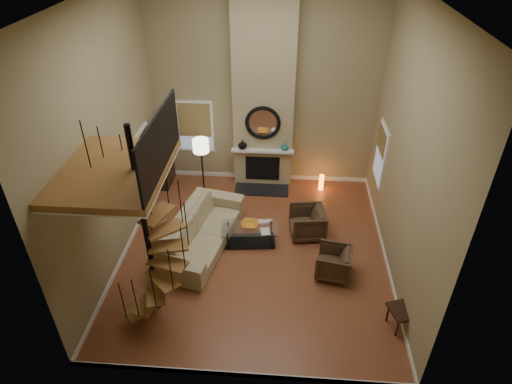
# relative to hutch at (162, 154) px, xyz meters

# --- Properties ---
(ground) EXTENTS (6.00, 6.50, 0.01)m
(ground) POSITION_rel_hutch_xyz_m (2.81, -2.77, -0.95)
(ground) COLOR #9C5632
(ground) RESTS_ON ground
(back_wall) EXTENTS (6.00, 0.02, 5.50)m
(back_wall) POSITION_rel_hutch_xyz_m (2.81, 0.48, 1.80)
(back_wall) COLOR #968A61
(back_wall) RESTS_ON ground
(front_wall) EXTENTS (6.00, 0.02, 5.50)m
(front_wall) POSITION_rel_hutch_xyz_m (2.81, -6.02, 1.80)
(front_wall) COLOR #968A61
(front_wall) RESTS_ON ground
(left_wall) EXTENTS (0.02, 6.50, 5.50)m
(left_wall) POSITION_rel_hutch_xyz_m (-0.19, -2.77, 1.80)
(left_wall) COLOR #968A61
(left_wall) RESTS_ON ground
(right_wall) EXTENTS (0.02, 6.50, 5.50)m
(right_wall) POSITION_rel_hutch_xyz_m (5.81, -2.77, 1.80)
(right_wall) COLOR #968A61
(right_wall) RESTS_ON ground
(baseboard_back) EXTENTS (6.00, 0.02, 0.12)m
(baseboard_back) POSITION_rel_hutch_xyz_m (2.81, 0.47, -0.89)
(baseboard_back) COLOR white
(baseboard_back) RESTS_ON ground
(baseboard_front) EXTENTS (6.00, 0.02, 0.12)m
(baseboard_front) POSITION_rel_hutch_xyz_m (2.81, -6.01, -0.89)
(baseboard_front) COLOR white
(baseboard_front) RESTS_ON ground
(baseboard_left) EXTENTS (0.02, 6.50, 0.12)m
(baseboard_left) POSITION_rel_hutch_xyz_m (-0.18, -2.77, -0.89)
(baseboard_left) COLOR white
(baseboard_left) RESTS_ON ground
(baseboard_right) EXTENTS (0.02, 6.50, 0.12)m
(baseboard_right) POSITION_rel_hutch_xyz_m (5.80, -2.77, -0.89)
(baseboard_right) COLOR white
(baseboard_right) RESTS_ON ground
(chimney_breast) EXTENTS (1.60, 0.38, 5.50)m
(chimney_breast) POSITION_rel_hutch_xyz_m (2.81, 0.29, 1.80)
(chimney_breast) COLOR tan
(chimney_breast) RESTS_ON ground
(hearth) EXTENTS (1.50, 0.60, 0.04)m
(hearth) POSITION_rel_hutch_xyz_m (2.81, -0.20, -0.93)
(hearth) COLOR black
(hearth) RESTS_ON ground
(firebox) EXTENTS (0.95, 0.02, 0.72)m
(firebox) POSITION_rel_hutch_xyz_m (2.81, 0.09, -0.40)
(firebox) COLOR black
(firebox) RESTS_ON chimney_breast
(mantel) EXTENTS (1.70, 0.18, 0.06)m
(mantel) POSITION_rel_hutch_xyz_m (2.81, 0.01, 0.20)
(mantel) COLOR white
(mantel) RESTS_ON chimney_breast
(mirror_frame) EXTENTS (0.94, 0.10, 0.94)m
(mirror_frame) POSITION_rel_hutch_xyz_m (2.81, 0.07, 1.00)
(mirror_frame) COLOR black
(mirror_frame) RESTS_ON chimney_breast
(mirror_disc) EXTENTS (0.80, 0.01, 0.80)m
(mirror_disc) POSITION_rel_hutch_xyz_m (2.81, 0.08, 1.00)
(mirror_disc) COLOR white
(mirror_disc) RESTS_ON chimney_breast
(vase_left) EXTENTS (0.24, 0.24, 0.25)m
(vase_left) POSITION_rel_hutch_xyz_m (2.26, 0.05, 0.35)
(vase_left) COLOR black
(vase_left) RESTS_ON mantel
(vase_right) EXTENTS (0.20, 0.20, 0.21)m
(vase_right) POSITION_rel_hutch_xyz_m (3.41, 0.05, 0.33)
(vase_right) COLOR #1C6262
(vase_right) RESTS_ON mantel
(window_back) EXTENTS (1.02, 0.06, 1.52)m
(window_back) POSITION_rel_hutch_xyz_m (0.91, 0.45, 0.67)
(window_back) COLOR white
(window_back) RESTS_ON back_wall
(window_right) EXTENTS (0.06, 1.02, 1.52)m
(window_right) POSITION_rel_hutch_xyz_m (5.78, -0.77, 0.68)
(window_right) COLOR white
(window_right) RESTS_ON right_wall
(entry_door) EXTENTS (0.10, 1.05, 2.16)m
(entry_door) POSITION_rel_hutch_xyz_m (-0.14, -0.97, 0.10)
(entry_door) COLOR white
(entry_door) RESTS_ON ground
(loft) EXTENTS (1.70, 2.20, 1.09)m
(loft) POSITION_rel_hutch_xyz_m (0.77, -4.57, 2.29)
(loft) COLOR olive
(loft) RESTS_ON left_wall
(spiral_stair) EXTENTS (1.47, 1.47, 4.06)m
(spiral_stair) POSITION_rel_hutch_xyz_m (1.03, -4.56, 0.83)
(spiral_stair) COLOR black
(spiral_stair) RESTS_ON ground
(hutch) EXTENTS (0.41, 0.86, 1.93)m
(hutch) POSITION_rel_hutch_xyz_m (0.00, 0.00, 0.00)
(hutch) COLOR black
(hutch) RESTS_ON ground
(sofa) EXTENTS (1.76, 3.14, 0.86)m
(sofa) POSITION_rel_hutch_xyz_m (1.55, -2.57, -0.55)
(sofa) COLOR tan
(sofa) RESTS_ON ground
(armchair_near) EXTENTS (0.92, 0.90, 0.75)m
(armchair_near) POSITION_rel_hutch_xyz_m (4.11, -2.04, -0.60)
(armchair_near) COLOR #483321
(armchair_near) RESTS_ON ground
(armchair_far) EXTENTS (0.86, 0.84, 0.67)m
(armchair_far) POSITION_rel_hutch_xyz_m (4.63, -3.42, -0.60)
(armchair_far) COLOR #483321
(armchair_far) RESTS_ON ground
(coffee_table) EXTENTS (1.36, 0.78, 0.48)m
(coffee_table) POSITION_rel_hutch_xyz_m (2.67, -2.46, -0.67)
(coffee_table) COLOR silver
(coffee_table) RESTS_ON ground
(bowl) EXTENTS (0.40, 0.40, 0.10)m
(bowl) POSITION_rel_hutch_xyz_m (2.67, -2.41, -0.45)
(bowl) COLOR orange
(bowl) RESTS_ON coffee_table
(book) EXTENTS (0.25, 0.31, 0.03)m
(book) POSITION_rel_hutch_xyz_m (3.02, -2.61, -0.49)
(book) COLOR gray
(book) RESTS_ON coffee_table
(floor_lamp) EXTENTS (0.42, 0.42, 1.74)m
(floor_lamp) POSITION_rel_hutch_xyz_m (1.24, -0.56, 0.46)
(floor_lamp) COLOR black
(floor_lamp) RESTS_ON ground
(accent_lamp) EXTENTS (0.13, 0.13, 0.46)m
(accent_lamp) POSITION_rel_hutch_xyz_m (4.48, -0.05, -0.70)
(accent_lamp) COLOR orange
(accent_lamp) RESTS_ON ground
(side_chair) EXTENTS (0.62, 0.62, 1.01)m
(side_chair) POSITION_rel_hutch_xyz_m (5.84, -4.68, -0.42)
(side_chair) COLOR black
(side_chair) RESTS_ON ground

